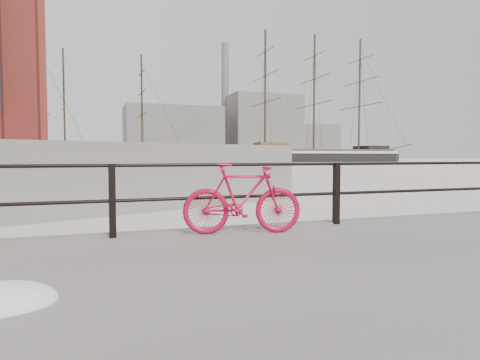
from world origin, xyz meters
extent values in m
imported|color=#B80C2C|center=(-5.24, -0.47, 0.86)|extent=(1.69, 0.60, 1.01)
cube|color=gray|center=(20.00, 140.00, 9.00)|extent=(32.00, 18.00, 18.00)
cube|color=gray|center=(55.00, 145.00, 12.00)|extent=(26.00, 20.00, 24.00)
cube|color=gray|center=(78.00, 150.00, 7.00)|extent=(20.00, 16.00, 14.00)
cylinder|color=gray|center=(42.00, 150.00, 22.00)|extent=(2.80, 2.80, 44.00)
camera|label=1|loc=(-7.29, -6.15, 1.46)|focal=32.00mm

